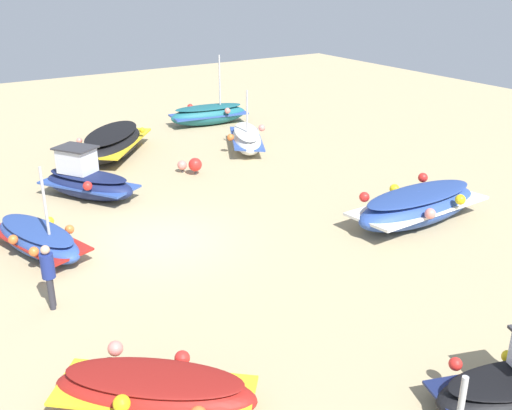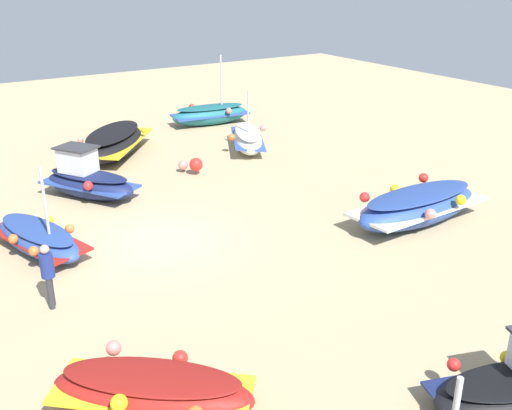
% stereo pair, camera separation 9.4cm
% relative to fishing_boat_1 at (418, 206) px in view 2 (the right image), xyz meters
% --- Properties ---
extents(ground_plane, '(59.10, 59.10, 0.00)m').
position_rel_fishing_boat_1_xyz_m(ground_plane, '(3.22, 7.53, -0.58)').
color(ground_plane, tan).
extents(fishing_boat_1, '(2.46, 4.99, 1.18)m').
position_rel_fishing_boat_1_xyz_m(fishing_boat_1, '(0.00, 0.00, 0.00)').
color(fishing_boat_1, '#2D4C9E').
rests_on(fishing_boat_1, ground_plane).
extents(fishing_boat_2, '(3.98, 2.29, 2.76)m').
position_rel_fishing_boat_1_xyz_m(fishing_boat_2, '(4.40, 10.76, -0.16)').
color(fishing_boat_2, '#2D4C9E').
rests_on(fishing_boat_2, ground_plane).
extents(fishing_boat_3, '(2.04, 4.21, 3.52)m').
position_rel_fishing_boat_1_xyz_m(fishing_boat_3, '(14.76, -0.48, -0.04)').
color(fishing_boat_3, '#1E6670').
rests_on(fishing_boat_3, ground_plane).
extents(fishing_boat_4, '(4.08, 2.98, 2.76)m').
position_rel_fishing_boat_1_xyz_m(fishing_boat_4, '(9.95, 0.23, -0.10)').
color(fishing_boat_4, white).
rests_on(fishing_boat_4, ground_plane).
extents(fishing_boat_6, '(3.48, 3.72, 0.90)m').
position_rel_fishing_boat_1_xyz_m(fishing_boat_6, '(-3.48, 10.63, -0.15)').
color(fishing_boat_6, maroon).
rests_on(fishing_boat_6, ground_plane).
extents(fishing_boat_7, '(5.05, 4.66, 1.14)m').
position_rel_fishing_boat_1_xyz_m(fishing_boat_7, '(12.20, 5.65, 0.03)').
color(fishing_boat_7, black).
rests_on(fishing_boat_7, ground_plane).
extents(fishing_boat_9, '(3.82, 3.09, 1.83)m').
position_rel_fishing_boat_1_xyz_m(fishing_boat_9, '(7.92, 8.15, 0.04)').
color(fishing_boat_9, navy).
rests_on(fishing_boat_9, ground_plane).
extents(person_walking, '(0.32, 0.32, 1.66)m').
position_rel_fishing_boat_1_xyz_m(person_walking, '(1.17, 11.25, 0.37)').
color(person_walking, '#2D2D38').
rests_on(person_walking, ground_plane).
extents(mooring_buoy_0, '(0.38, 0.38, 0.50)m').
position_rel_fishing_boat_1_xyz_m(mooring_buoy_0, '(8.56, 4.12, -0.28)').
color(mooring_buoy_0, '#3F3F42').
rests_on(mooring_buoy_0, ground_plane).
extents(mooring_buoy_1, '(0.53, 0.53, 0.69)m').
position_rel_fishing_boat_1_xyz_m(mooring_buoy_1, '(8.04, 3.81, -0.17)').
color(mooring_buoy_1, '#3F3F42').
rests_on(mooring_buoy_1, ground_plane).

